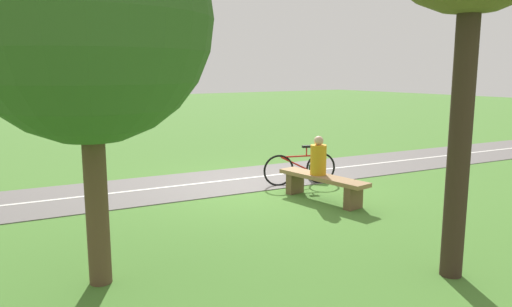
# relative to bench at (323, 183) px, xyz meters

# --- Properties ---
(ground_plane) EXTENTS (80.00, 80.00, 0.00)m
(ground_plane) POSITION_rel_bench_xyz_m (1.63, 0.36, -0.35)
(ground_plane) COLOR #477A2D
(paved_path) EXTENTS (6.40, 36.05, 0.02)m
(paved_path) POSITION_rel_bench_xyz_m (2.92, 4.36, -0.35)
(paved_path) COLOR #66605E
(paved_path) RESTS_ON ground_plane
(path_centre_line) EXTENTS (3.60, 31.82, 0.00)m
(path_centre_line) POSITION_rel_bench_xyz_m (2.92, 4.36, -0.34)
(path_centre_line) COLOR silver
(path_centre_line) RESTS_ON paved_path
(bench) EXTENTS (2.07, 0.64, 0.50)m
(bench) POSITION_rel_bench_xyz_m (0.00, 0.00, 0.00)
(bench) COLOR #937047
(bench) RESTS_ON ground_plane
(person_seated) EXTENTS (0.35, 0.35, 0.77)m
(person_seated) POSITION_rel_bench_xyz_m (0.12, 0.01, 0.48)
(person_seated) COLOR orange
(person_seated) RESTS_ON bench
(bicycle) EXTENTS (0.56, 1.64, 0.88)m
(bicycle) POSITION_rel_bench_xyz_m (1.29, -0.48, 0.02)
(bicycle) COLOR black
(bicycle) RESTS_ON ground_plane
(backpack) EXTENTS (0.43, 0.41, 0.38)m
(backpack) POSITION_rel_bench_xyz_m (1.42, -1.09, -0.17)
(backpack) COLOR #1E4C2D
(backpack) RESTS_ON ground_plane
(tree_by_path) EXTENTS (2.82, 2.82, 4.51)m
(tree_by_path) POSITION_rel_bench_xyz_m (-1.35, 4.72, 2.73)
(tree_by_path) COLOR brown
(tree_by_path) RESTS_ON ground_plane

